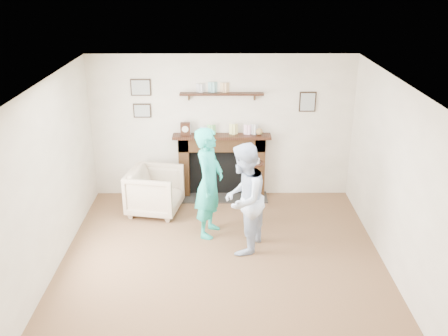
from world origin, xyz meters
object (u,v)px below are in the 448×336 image
(woman, at_px, (210,233))
(man, at_px, (243,249))
(armchair, at_px, (156,211))
(pedestal_table, at_px, (254,177))

(woman, bearing_deg, man, -118.35)
(armchair, distance_m, man, 1.85)
(man, bearing_deg, armchair, -110.92)
(woman, height_order, pedestal_table, pedestal_table)
(armchair, distance_m, pedestal_table, 1.75)
(armchair, distance_m, woman, 1.17)
(man, distance_m, woman, 0.69)
(man, height_order, pedestal_table, pedestal_table)
(man, height_order, woman, woman)
(armchair, relative_size, woman, 0.49)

